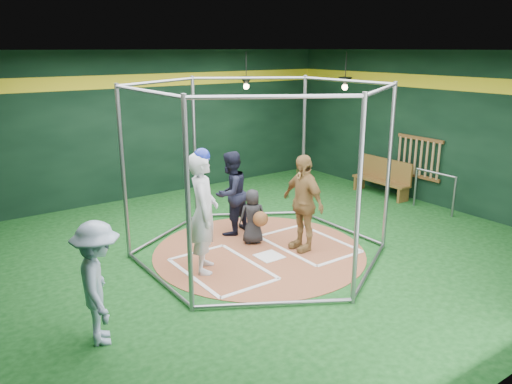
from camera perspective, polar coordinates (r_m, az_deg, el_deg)
room_shell at (r=8.54m, az=0.36°, el=4.08°), size 10.10×9.10×3.53m
clay_disc at (r=9.06m, az=0.37°, el=-6.80°), size 3.80×3.80×0.01m
home_plate at (r=8.83m, az=1.52°, el=-7.35°), size 0.43×0.43×0.01m
batter_box_left at (r=8.38m, az=-3.94°, el=-8.74°), size 1.17×1.77×0.01m
batter_box_right at (r=9.43m, az=5.98°, el=-5.88°), size 1.17×1.77×0.01m
batting_cage at (r=8.59m, az=0.39°, el=2.41°), size 4.05×4.67×3.00m
bat_rack at (r=12.40m, az=18.06°, el=3.78°), size 0.07×1.25×0.98m
pendant_lamp_near at (r=12.58m, az=-1.13°, el=12.52°), size 0.34×0.34×0.90m
pendant_lamp_far at (r=12.50m, az=10.15°, el=12.26°), size 0.34×0.34×0.90m
batter_figure at (r=8.02m, az=-6.02°, el=-2.23°), size 0.77×0.86×2.04m
visitor_leopard at (r=8.92m, az=5.36°, el=-1.23°), size 0.45×1.03×1.75m
catcher_figure at (r=9.24m, az=-0.29°, el=-2.84°), size 0.59×0.64×1.03m
umpire at (r=9.67m, az=-2.91°, el=-0.13°), size 0.96×0.85×1.64m
bystander_blue at (r=6.46m, az=-17.55°, el=-9.91°), size 0.84×1.14×1.57m
dugout_bench at (r=12.75m, az=14.30°, el=1.72°), size 0.37×1.57×0.92m
steel_railing at (r=11.77m, az=19.75°, el=0.75°), size 0.05×1.05×0.91m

